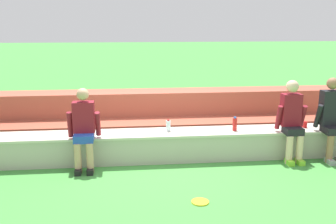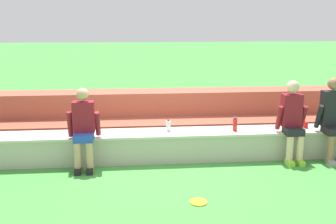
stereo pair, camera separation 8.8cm
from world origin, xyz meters
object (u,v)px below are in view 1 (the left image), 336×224
Objects in this scene: person_center at (292,119)px; frisbee at (200,202)px; water_bottle_mid_left at (168,126)px; water_bottle_mid_right at (235,124)px; person_right_of_center at (332,117)px; person_left_of_center at (84,128)px; plastic_cup_left_end at (305,124)px.

frisbee is (-1.83, -1.45, -0.72)m from person_center.
water_bottle_mid_right is at bearing -4.72° from water_bottle_mid_left.
person_right_of_center is 2.98m from frisbee.
person_left_of_center is at bearing -165.39° from water_bottle_mid_left.
plastic_cup_left_end is at bearing 3.03° from water_bottle_mid_right.
water_bottle_mid_left is 0.88× the size of frisbee.
water_bottle_mid_left reaches higher than plastic_cup_left_end.
person_right_of_center is 5.80× the size of water_bottle_mid_right.
person_center is 0.97× the size of person_right_of_center.
frisbee is at bearing -141.54° from person_center.
water_bottle_mid_right is at bearing 61.42° from frisbee.
person_center reaches higher than plastic_cup_left_end.
water_bottle_mid_right reaches higher than frisbee.
person_left_of_center reaches higher than water_bottle_mid_left.
person_left_of_center is 2.54m from water_bottle_mid_right.
water_bottle_mid_left is at bearing 14.61° from person_left_of_center.
water_bottle_mid_left is (1.38, 0.36, -0.10)m from person_left_of_center.
frisbee is (-2.20, -1.74, -0.53)m from plastic_cup_left_end.
water_bottle_mid_right is 1.30m from plastic_cup_left_end.
water_bottle_mid_left is at bearing 171.45° from person_center.
person_left_of_center is at bearing -179.67° from person_right_of_center.
water_bottle_mid_left is at bearing 97.45° from frisbee.
person_center reaches higher than water_bottle_mid_right.
person_center is at bearing 177.78° from person_right_of_center.
plastic_cup_left_end is (1.30, 0.07, -0.06)m from water_bottle_mid_right.
person_left_of_center is at bearing -179.15° from person_center.
person_center is at bearing -13.19° from water_bottle_mid_right.
person_left_of_center is at bearing -173.97° from water_bottle_mid_right.
person_right_of_center is 13.11× the size of plastic_cup_left_end.
plastic_cup_left_end is (3.82, 0.33, -0.15)m from person_left_of_center.
plastic_cup_left_end is at bearing 37.07° from person_center.
person_left_of_center reaches higher than frisbee.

